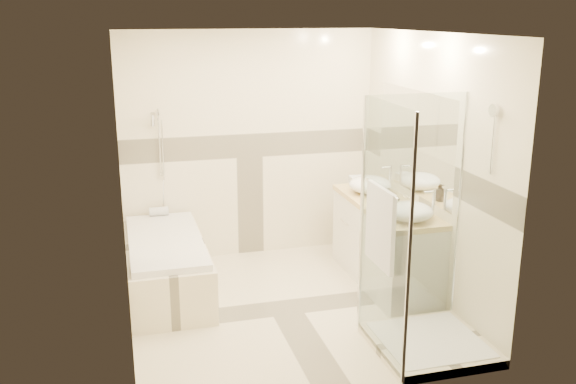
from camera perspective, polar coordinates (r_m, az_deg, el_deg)
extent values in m
cube|color=beige|center=(6.10, -0.30, -10.28)|extent=(2.80, 3.00, 0.01)
cube|color=white|center=(5.49, -0.33, 14.02)|extent=(2.80, 3.00, 0.01)
cube|color=beige|center=(7.09, -3.45, 4.14)|extent=(2.80, 0.01, 2.50)
cube|color=beige|center=(4.29, 4.87, -3.63)|extent=(2.80, 0.01, 2.50)
cube|color=beige|center=(5.49, -14.64, 0.22)|extent=(0.01, 3.00, 2.50)
cube|color=beige|center=(6.17, 12.42, 2.04)|extent=(0.01, 3.00, 2.50)
cube|color=white|center=(6.38, 11.15, 4.40)|extent=(0.01, 1.60, 1.00)
cylinder|color=silver|center=(6.91, -11.36, 4.40)|extent=(0.02, 0.02, 0.70)
cube|color=beige|center=(6.43, -10.74, -6.66)|extent=(0.75, 1.70, 0.50)
cube|color=white|center=(6.33, -10.87, -4.31)|extent=(0.69, 1.60, 0.06)
ellipsoid|color=white|center=(6.35, -10.84, -4.74)|extent=(0.56, 1.40, 0.16)
cube|color=white|center=(6.55, 8.60, -4.73)|extent=(0.55, 1.60, 0.80)
cylinder|color=silver|center=(6.05, 7.64, -4.94)|extent=(0.01, 0.24, 0.01)
cylinder|color=silver|center=(6.75, 5.03, -2.65)|extent=(0.01, 0.24, 0.01)
cube|color=#DDBD75|center=(6.42, 8.75, -1.17)|extent=(0.57, 1.62, 0.05)
cube|color=beige|center=(5.52, 12.46, -13.09)|extent=(0.90, 0.90, 0.08)
cube|color=white|center=(5.50, 12.49, -12.68)|extent=(0.80, 0.80, 0.01)
cube|color=white|center=(4.94, 8.55, -3.71)|extent=(0.01, 0.90, 2.00)
cube|color=white|center=(5.50, 10.96, -1.80)|extent=(0.90, 0.01, 2.00)
cylinder|color=silver|center=(4.55, 10.74, -5.51)|extent=(0.03, 0.03, 2.00)
cylinder|color=silver|center=(5.33, 6.57, -2.18)|extent=(0.03, 0.03, 2.00)
cylinder|color=silver|center=(5.71, 15.00, -1.39)|extent=(0.03, 0.03, 2.00)
cylinder|color=silver|center=(5.12, 17.83, 6.92)|extent=(0.03, 0.10, 0.10)
cylinder|color=silver|center=(4.82, 8.33, 0.30)|extent=(0.02, 0.60, 0.02)
cube|color=silver|center=(4.90, 8.19, -3.09)|extent=(0.04, 0.48, 0.62)
ellipsoid|color=white|center=(6.72, 7.31, 0.65)|extent=(0.44, 0.44, 0.18)
ellipsoid|color=white|center=(5.89, 10.83, -1.72)|extent=(0.41, 0.41, 0.17)
cylinder|color=silver|center=(6.79, 9.08, 1.20)|extent=(0.03, 0.03, 0.28)
cylinder|color=silver|center=(6.74, 8.74, 2.16)|extent=(0.10, 0.02, 0.02)
cylinder|color=silver|center=(5.97, 12.80, -1.05)|extent=(0.03, 0.03, 0.27)
cylinder|color=silver|center=(5.92, 12.46, -0.01)|extent=(0.10, 0.02, 0.02)
imported|color=black|center=(6.31, 8.91, -0.42)|extent=(0.09, 0.09, 0.17)
imported|color=black|center=(6.34, 8.79, -0.39)|extent=(0.15, 0.15, 0.16)
cube|color=silver|center=(7.03, 6.27, 0.96)|extent=(0.17, 0.27, 0.08)
cylinder|color=silver|center=(7.02, -11.41, -1.70)|extent=(0.20, 0.09, 0.09)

